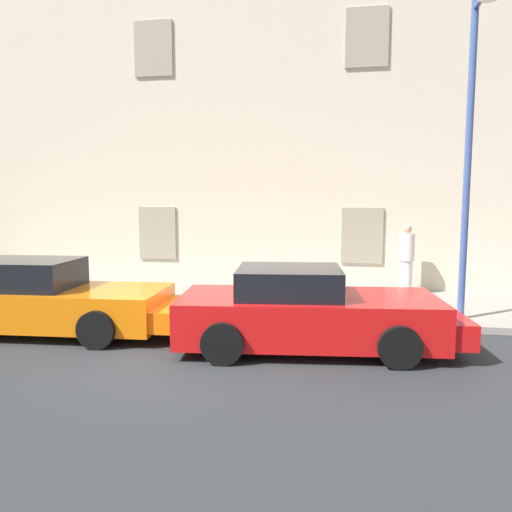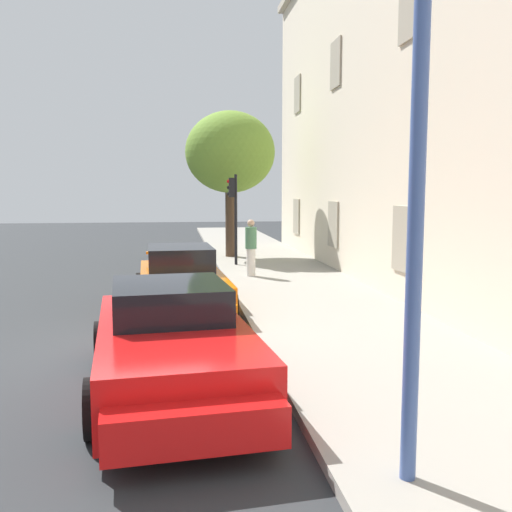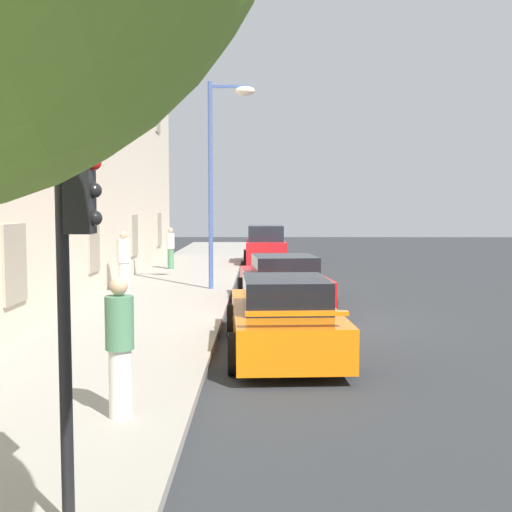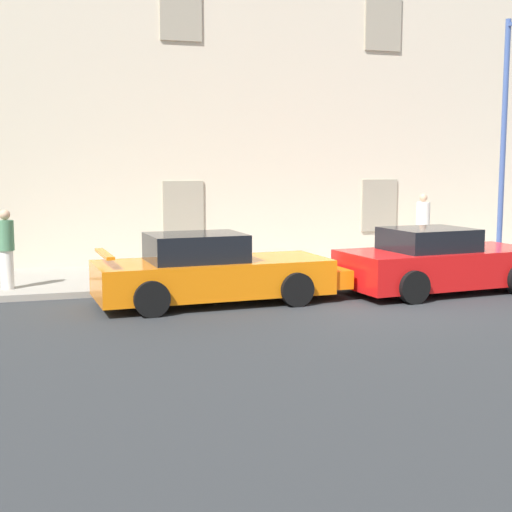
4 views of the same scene
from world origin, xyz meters
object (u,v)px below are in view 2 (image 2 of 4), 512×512
Objects in this scene: sportscar_red_lead at (182,284)px; sportscar_yellow_flank at (174,348)px; traffic_light at (233,203)px; tree_near_kerb at (230,153)px; pedestrian_strolling at (251,247)px.

sportscar_red_lead reaches higher than sportscar_yellow_flank.
traffic_light is at bearing 170.53° from sportscar_yellow_flank.
pedestrian_strolling is (5.21, 0.12, -3.13)m from tree_near_kerb.
sportscar_yellow_flank is 15.07m from tree_near_kerb.
tree_near_kerb is (-9.36, 1.98, 3.52)m from sportscar_red_lead.
sportscar_yellow_flank is at bearing -8.37° from tree_near_kerb.
tree_near_kerb is at bearing 171.63° from sportscar_yellow_flank.
tree_near_kerb is at bearing 177.04° from traffic_light.
traffic_light is (-6.87, 1.85, 1.66)m from sportscar_red_lead.
tree_near_kerb reaches higher than traffic_light.
sportscar_red_lead is at bearing -11.92° from tree_near_kerb.
sportscar_red_lead is at bearing 178.27° from sportscar_yellow_flank.
sportscar_red_lead is 1.05× the size of sportscar_yellow_flank.
pedestrian_strolling reaches higher than sportscar_red_lead.
sportscar_red_lead is 1.67× the size of traffic_light.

